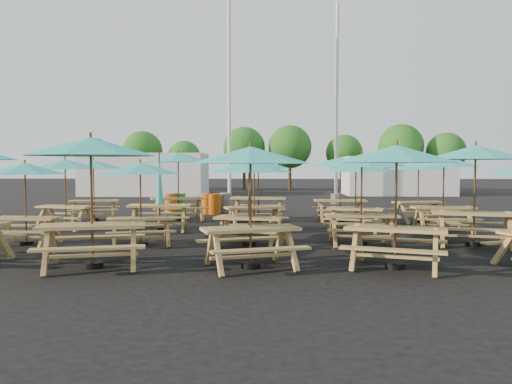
{
  "coord_description": "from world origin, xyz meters",
  "views": [
    {
      "loc": [
        0.58,
        -15.25,
        1.99
      ],
      "look_at": [
        0.0,
        1.5,
        1.1
      ],
      "focal_mm": 35.0,
      "sensor_mm": 36.0,
      "label": 1
    }
  ],
  "objects_px": {
    "picnic_unit_1": "(25,172)",
    "picnic_unit_14": "(356,170)",
    "picnic_unit_7": "(178,161)",
    "waste_bin_1": "(171,204)",
    "picnic_unit_6": "(160,199)",
    "picnic_unit_17": "(476,157)",
    "picnic_unit_10": "(254,167)",
    "picnic_unit_2": "(65,167)",
    "waste_bin_2": "(208,204)",
    "picnic_unit_12": "(397,160)",
    "picnic_unit_11": "(258,159)",
    "waste_bin_4": "(225,203)",
    "picnic_unit_3": "(93,167)",
    "picnic_unit_13": "(362,165)",
    "picnic_unit_15": "(340,165)",
    "waste_bin_5": "(337,204)",
    "picnic_unit_19": "(419,168)",
    "picnic_unit_18": "(444,165)",
    "picnic_unit_8": "(250,161)",
    "picnic_unit_5": "(140,172)",
    "picnic_unit_4": "(91,153)",
    "waste_bin_0": "(179,203)",
    "picnic_unit_9": "(249,170)",
    "waste_bin_3": "(214,204)"
  },
  "relations": [
    {
      "from": "picnic_unit_4",
      "to": "waste_bin_0",
      "type": "distance_m",
      "value": 11.11
    },
    {
      "from": "picnic_unit_6",
      "to": "waste_bin_3",
      "type": "distance_m",
      "value": 5.44
    },
    {
      "from": "picnic_unit_19",
      "to": "picnic_unit_6",
      "type": "bearing_deg",
      "value": -176.78
    },
    {
      "from": "picnic_unit_7",
      "to": "picnic_unit_2",
      "type": "bearing_deg",
      "value": -157.64
    },
    {
      "from": "picnic_unit_2",
      "to": "picnic_unit_19",
      "type": "xyz_separation_m",
      "value": [
        11.54,
        2.4,
        -0.03
      ]
    },
    {
      "from": "picnic_unit_1",
      "to": "waste_bin_4",
      "type": "distance_m",
      "value": 9.61
    },
    {
      "from": "picnic_unit_14",
      "to": "picnic_unit_15",
      "type": "relative_size",
      "value": 1.11
    },
    {
      "from": "picnic_unit_3",
      "to": "waste_bin_2",
      "type": "distance_m",
      "value": 4.83
    },
    {
      "from": "picnic_unit_10",
      "to": "waste_bin_0",
      "type": "height_order",
      "value": "picnic_unit_10"
    },
    {
      "from": "picnic_unit_18",
      "to": "waste_bin_5",
      "type": "height_order",
      "value": "picnic_unit_18"
    },
    {
      "from": "picnic_unit_8",
      "to": "picnic_unit_5",
      "type": "bearing_deg",
      "value": 117.73
    },
    {
      "from": "picnic_unit_13",
      "to": "picnic_unit_19",
      "type": "bearing_deg",
      "value": 61.65
    },
    {
      "from": "picnic_unit_1",
      "to": "picnic_unit_14",
      "type": "bearing_deg",
      "value": 21.51
    },
    {
      "from": "picnic_unit_1",
      "to": "picnic_unit_7",
      "type": "bearing_deg",
      "value": 67.33
    },
    {
      "from": "picnic_unit_3",
      "to": "picnic_unit_8",
      "type": "xyz_separation_m",
      "value": [
        6.03,
        -8.14,
        0.15
      ]
    },
    {
      "from": "picnic_unit_14",
      "to": "picnic_unit_18",
      "type": "height_order",
      "value": "picnic_unit_18"
    },
    {
      "from": "waste_bin_0",
      "to": "picnic_unit_6",
      "type": "bearing_deg",
      "value": -85.35
    },
    {
      "from": "picnic_unit_7",
      "to": "picnic_unit_17",
      "type": "height_order",
      "value": "picnic_unit_17"
    },
    {
      "from": "picnic_unit_5",
      "to": "picnic_unit_11",
      "type": "height_order",
      "value": "picnic_unit_11"
    },
    {
      "from": "picnic_unit_2",
      "to": "picnic_unit_12",
      "type": "xyz_separation_m",
      "value": [
        8.81,
        -5.61,
        0.17
      ]
    },
    {
      "from": "picnic_unit_5",
      "to": "picnic_unit_3",
      "type": "bearing_deg",
      "value": 103.84
    },
    {
      "from": "picnic_unit_11",
      "to": "waste_bin_4",
      "type": "distance_m",
      "value": 3.62
    },
    {
      "from": "picnic_unit_8",
      "to": "picnic_unit_10",
      "type": "distance_m",
      "value": 5.49
    },
    {
      "from": "picnic_unit_6",
      "to": "waste_bin_1",
      "type": "bearing_deg",
      "value": 92.37
    },
    {
      "from": "picnic_unit_2",
      "to": "waste_bin_5",
      "type": "relative_size",
      "value": 3.08
    },
    {
      "from": "picnic_unit_8",
      "to": "picnic_unit_14",
      "type": "xyz_separation_m",
      "value": [
        2.93,
        5.51,
        -0.23
      ]
    },
    {
      "from": "picnic_unit_13",
      "to": "picnic_unit_5",
      "type": "bearing_deg",
      "value": -175.8
    },
    {
      "from": "picnic_unit_1",
      "to": "picnic_unit_6",
      "type": "height_order",
      "value": "picnic_unit_6"
    },
    {
      "from": "picnic_unit_13",
      "to": "picnic_unit_19",
      "type": "xyz_separation_m",
      "value": [
        2.88,
        5.1,
        -0.11
      ]
    },
    {
      "from": "picnic_unit_17",
      "to": "picnic_unit_19",
      "type": "distance_m",
      "value": 5.18
    },
    {
      "from": "picnic_unit_18",
      "to": "picnic_unit_3",
      "type": "bearing_deg",
      "value": 168.0
    },
    {
      "from": "picnic_unit_2",
      "to": "picnic_unit_4",
      "type": "bearing_deg",
      "value": -51.68
    },
    {
      "from": "waste_bin_4",
      "to": "picnic_unit_10",
      "type": "bearing_deg",
      "value": -75.95
    },
    {
      "from": "picnic_unit_5",
      "to": "waste_bin_0",
      "type": "bearing_deg",
      "value": 77.94
    },
    {
      "from": "picnic_unit_6",
      "to": "picnic_unit_3",
      "type": "bearing_deg",
      "value": 131.89
    },
    {
      "from": "picnic_unit_18",
      "to": "picnic_unit_6",
      "type": "bearing_deg",
      "value": -178.34
    },
    {
      "from": "picnic_unit_17",
      "to": "picnic_unit_10",
      "type": "bearing_deg",
      "value": 169.15
    },
    {
      "from": "picnic_unit_4",
      "to": "waste_bin_1",
      "type": "height_order",
      "value": "picnic_unit_4"
    },
    {
      "from": "picnic_unit_3",
      "to": "picnic_unit_13",
      "type": "bearing_deg",
      "value": -45.22
    },
    {
      "from": "picnic_unit_5",
      "to": "picnic_unit_13",
      "type": "bearing_deg",
      "value": -13.08
    },
    {
      "from": "picnic_unit_12",
      "to": "picnic_unit_19",
      "type": "relative_size",
      "value": 1.15
    },
    {
      "from": "waste_bin_2",
      "to": "picnic_unit_7",
      "type": "bearing_deg",
      "value": -107.06
    },
    {
      "from": "picnic_unit_9",
      "to": "picnic_unit_13",
      "type": "height_order",
      "value": "picnic_unit_13"
    },
    {
      "from": "picnic_unit_1",
      "to": "waste_bin_2",
      "type": "bearing_deg",
      "value": 69.88
    },
    {
      "from": "waste_bin_0",
      "to": "waste_bin_5",
      "type": "xyz_separation_m",
      "value": [
        6.49,
        -0.1,
        0.0
      ]
    },
    {
      "from": "picnic_unit_15",
      "to": "waste_bin_5",
      "type": "xyz_separation_m",
      "value": [
        0.21,
        2.54,
        -1.6
      ]
    },
    {
      "from": "picnic_unit_7",
      "to": "waste_bin_1",
      "type": "bearing_deg",
      "value": 88.7
    },
    {
      "from": "waste_bin_2",
      "to": "picnic_unit_12",
      "type": "bearing_deg",
      "value": -64.7
    },
    {
      "from": "picnic_unit_8",
      "to": "picnic_unit_15",
      "type": "xyz_separation_m",
      "value": [
        2.83,
        8.22,
        -0.06
      ]
    },
    {
      "from": "waste_bin_1",
      "to": "waste_bin_2",
      "type": "xyz_separation_m",
      "value": [
        1.49,
        0.11,
        0.0
      ]
    }
  ]
}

